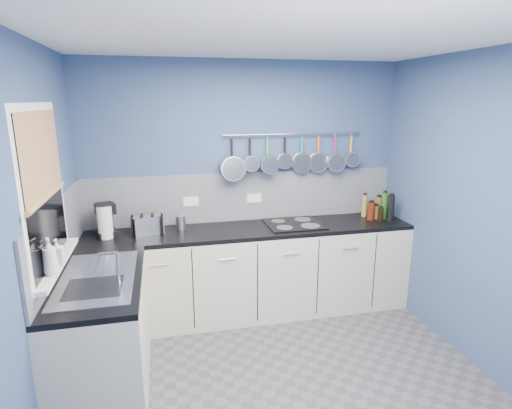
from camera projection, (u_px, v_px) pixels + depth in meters
name	position (u px, v px, depth m)	size (l,w,h in m)	color
floor	(285.00, 389.00, 3.14)	(3.20, 3.00, 0.02)	#47474C
ceiling	(292.00, 33.00, 2.52)	(3.20, 3.00, 0.02)	white
wall_back	(244.00, 187.00, 4.26)	(3.20, 0.02, 2.50)	#344870
wall_front	(420.00, 363.00, 1.41)	(3.20, 0.02, 2.50)	#344870
wall_left	(31.00, 249.00, 2.48)	(0.02, 3.00, 2.50)	#344870
wall_right	(488.00, 216.00, 3.18)	(0.02, 3.00, 2.50)	#344870
backsplash_back	(245.00, 197.00, 4.26)	(3.20, 0.02, 0.50)	#989AA1
backsplash_left	(59.00, 234.00, 3.08)	(0.02, 1.80, 0.50)	#989AA1
cabinet_run_back	(251.00, 272.00, 4.17)	(3.20, 0.60, 0.86)	beige
worktop_back	(251.00, 230.00, 4.06)	(3.20, 0.60, 0.04)	black
cabinet_run_left	(104.00, 337.00, 3.03)	(0.60, 1.20, 0.86)	beige
worktop_left	(98.00, 280.00, 2.92)	(0.60, 1.20, 0.04)	black
window_frame	(44.00, 189.00, 2.70)	(0.01, 1.00, 1.10)	white
window_glass	(45.00, 189.00, 2.70)	(0.01, 0.90, 1.00)	black
bamboo_blind	(42.00, 155.00, 2.65)	(0.01, 0.90, 0.55)	tan
window_sill	(57.00, 263.00, 2.83)	(0.10, 0.98, 0.03)	white
sink_unit	(98.00, 277.00, 2.92)	(0.50, 0.95, 0.01)	silver
mixer_tap	(118.00, 268.00, 2.75)	(0.12, 0.08, 0.26)	silver
socket_left	(191.00, 202.00, 4.14)	(0.15, 0.01, 0.09)	white
socket_right	(254.00, 198.00, 4.28)	(0.15, 0.01, 0.09)	white
pot_rail	(293.00, 134.00, 4.18)	(0.02, 0.02, 1.45)	silver
soap_bottle_a	(50.00, 256.00, 2.58)	(0.09, 0.09, 0.24)	white
soap_bottle_b	(57.00, 251.00, 2.76)	(0.08, 0.08, 0.17)	white
paper_towel	(105.00, 223.00, 3.72)	(0.13, 0.13, 0.29)	white
coffee_maker	(106.00, 220.00, 3.77)	(0.17, 0.19, 0.30)	black
toaster	(148.00, 225.00, 3.86)	(0.27, 0.15, 0.17)	silver
canister	(181.00, 222.00, 4.00)	(0.09, 0.09, 0.13)	silver
hob	(294.00, 224.00, 4.16)	(0.55, 0.48, 0.01)	black
pan_0	(232.00, 158.00, 4.09)	(0.25, 0.12, 0.44)	silver
pan_1	(250.00, 153.00, 4.12)	(0.16, 0.12, 0.35)	silver
pan_2	(267.00, 154.00, 4.16)	(0.19, 0.13, 0.38)	silver
pan_3	(285.00, 152.00, 4.20)	(0.16, 0.06, 0.35)	silver
pan_4	(302.00, 154.00, 4.24)	(0.21, 0.06, 0.40)	silver
pan_5	(318.00, 153.00, 4.28)	(0.21, 0.06, 0.40)	silver
pan_6	(335.00, 152.00, 4.32)	(0.20, 0.10, 0.39)	silver
pan_7	(351.00, 150.00, 4.35)	(0.16, 0.09, 0.35)	silver
condiment_0	(379.00, 206.00, 4.47)	(0.07, 0.07, 0.20)	brown
condiment_1	(370.00, 210.00, 4.45)	(0.06, 0.06, 0.14)	#3F721E
condiment_2	(364.00, 206.00, 4.43)	(0.05, 0.05, 0.23)	olive
condiment_3	(384.00, 206.00, 4.33)	(0.06, 0.06, 0.28)	#265919
condiment_4	(376.00, 212.00, 4.35)	(0.06, 0.06, 0.14)	brown
condiment_5	(371.00, 211.00, 4.32)	(0.07, 0.07, 0.18)	#4C190C
condiment_6	(391.00, 208.00, 4.26)	(0.07, 0.07, 0.27)	black
condiment_7	(381.00, 214.00, 4.28)	(0.05, 0.05, 0.14)	black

